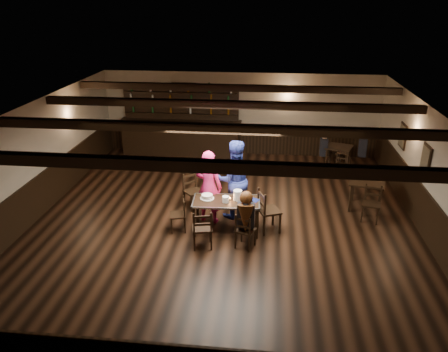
# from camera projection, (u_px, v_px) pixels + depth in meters

# --- Properties ---
(ground) EXTENTS (10.00, 10.00, 0.00)m
(ground) POSITION_uv_depth(u_px,v_px,m) (224.00, 223.00, 10.29)
(ground) COLOR black
(ground) RESTS_ON ground
(room_shell) EXTENTS (9.02, 10.02, 2.71)m
(room_shell) POSITION_uv_depth(u_px,v_px,m) (225.00, 153.00, 9.66)
(room_shell) COLOR beige
(room_shell) RESTS_ON ground
(dining_table) EXTENTS (1.53, 0.82, 0.75)m
(dining_table) POSITION_uv_depth(u_px,v_px,m) (226.00, 204.00, 9.71)
(dining_table) COLOR black
(dining_table) RESTS_ON ground
(chair_near_left) EXTENTS (0.48, 0.47, 0.88)m
(chair_near_left) POSITION_uv_depth(u_px,v_px,m) (202.00, 227.00, 9.07)
(chair_near_left) COLOR black
(chair_near_left) RESTS_ON ground
(chair_near_right) EXTENTS (0.47, 0.46, 0.79)m
(chair_near_right) POSITION_uv_depth(u_px,v_px,m) (244.00, 229.00, 9.08)
(chair_near_right) COLOR black
(chair_near_right) RESTS_ON ground
(chair_end_left) EXTENTS (0.43, 0.44, 0.78)m
(chair_end_left) POSITION_uv_depth(u_px,v_px,m) (181.00, 212.00, 9.81)
(chair_end_left) COLOR black
(chair_end_left) RESTS_ON ground
(chair_end_right) EXTENTS (0.60, 0.61, 1.01)m
(chair_end_right) POSITION_uv_depth(u_px,v_px,m) (266.00, 208.00, 9.72)
(chair_end_right) COLOR black
(chair_end_right) RESTS_ON ground
(chair_far_pushed) EXTENTS (0.58, 0.58, 0.90)m
(chair_far_pushed) POSITION_uv_depth(u_px,v_px,m) (192.00, 188.00, 10.89)
(chair_far_pushed) COLOR black
(chair_far_pushed) RESTS_ON ground
(woman_pink) EXTENTS (0.73, 0.58, 1.76)m
(woman_pink) POSITION_uv_depth(u_px,v_px,m) (209.00, 187.00, 10.07)
(woman_pink) COLOR #D62142
(woman_pink) RESTS_ON ground
(man_blue) EXTENTS (1.10, 0.96, 1.92)m
(man_blue) POSITION_uv_depth(u_px,v_px,m) (234.00, 179.00, 10.27)
(man_blue) COLOR navy
(man_blue) RESTS_ON ground
(seated_person) EXTENTS (0.36, 0.54, 0.87)m
(seated_person) POSITION_uv_depth(u_px,v_px,m) (246.00, 211.00, 8.97)
(seated_person) COLOR black
(seated_person) RESTS_ON ground
(cake) EXTENTS (0.31, 0.31, 0.10)m
(cake) POSITION_uv_depth(u_px,v_px,m) (207.00, 197.00, 9.76)
(cake) COLOR white
(cake) RESTS_ON dining_table
(plate_stack_a) EXTENTS (0.15, 0.15, 0.14)m
(plate_stack_a) POSITION_uv_depth(u_px,v_px,m) (226.00, 199.00, 9.58)
(plate_stack_a) COLOR white
(plate_stack_a) RESTS_ON dining_table
(plate_stack_b) EXTENTS (0.20, 0.20, 0.23)m
(plate_stack_b) POSITION_uv_depth(u_px,v_px,m) (238.00, 195.00, 9.67)
(plate_stack_b) COLOR white
(plate_stack_b) RESTS_ON dining_table
(tea_light) EXTENTS (0.05, 0.05, 0.06)m
(tea_light) POSITION_uv_depth(u_px,v_px,m) (230.00, 199.00, 9.72)
(tea_light) COLOR #A5A8AD
(tea_light) RESTS_ON dining_table
(salt_shaker) EXTENTS (0.04, 0.04, 0.09)m
(salt_shaker) POSITION_uv_depth(u_px,v_px,m) (244.00, 201.00, 9.54)
(salt_shaker) COLOR silver
(salt_shaker) RESTS_ON dining_table
(pepper_shaker) EXTENTS (0.03, 0.03, 0.08)m
(pepper_shaker) POSITION_uv_depth(u_px,v_px,m) (245.00, 200.00, 9.60)
(pepper_shaker) COLOR #A5A8AD
(pepper_shaker) RESTS_ON dining_table
(drink_glass) EXTENTS (0.07, 0.07, 0.10)m
(drink_glass) POSITION_uv_depth(u_px,v_px,m) (241.00, 197.00, 9.73)
(drink_glass) COLOR silver
(drink_glass) RESTS_ON dining_table
(menu_red) EXTENTS (0.36, 0.33, 0.00)m
(menu_red) POSITION_uv_depth(u_px,v_px,m) (248.00, 203.00, 9.56)
(menu_red) COLOR maroon
(menu_red) RESTS_ON dining_table
(menu_blue) EXTENTS (0.38, 0.34, 0.00)m
(menu_blue) POSITION_uv_depth(u_px,v_px,m) (252.00, 200.00, 9.72)
(menu_blue) COLOR #0F164C
(menu_blue) RESTS_ON dining_table
(bar_counter) EXTENTS (4.02, 0.70, 2.20)m
(bar_counter) POSITION_uv_depth(u_px,v_px,m) (181.00, 133.00, 14.54)
(bar_counter) COLOR black
(bar_counter) RESTS_ON ground
(back_table_a) EXTENTS (1.00, 1.00, 0.75)m
(back_table_a) POSITION_uv_depth(u_px,v_px,m) (367.00, 184.00, 10.76)
(back_table_a) COLOR black
(back_table_a) RESTS_ON ground
(back_table_b) EXTENTS (0.92, 0.92, 0.75)m
(back_table_b) POSITION_uv_depth(u_px,v_px,m) (339.00, 150.00, 13.18)
(back_table_b) COLOR black
(back_table_b) RESTS_ON ground
(bg_patron_left) EXTENTS (0.23, 0.37, 0.74)m
(bg_patron_left) POSITION_uv_depth(u_px,v_px,m) (324.00, 143.00, 13.15)
(bg_patron_left) COLOR black
(bg_patron_left) RESTS_ON ground
(bg_patron_right) EXTENTS (0.28, 0.41, 0.78)m
(bg_patron_right) POSITION_uv_depth(u_px,v_px,m) (363.00, 143.00, 13.10)
(bg_patron_right) COLOR black
(bg_patron_right) RESTS_ON ground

